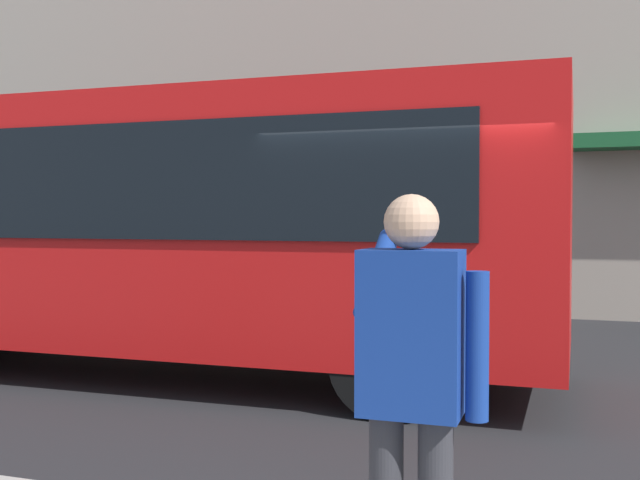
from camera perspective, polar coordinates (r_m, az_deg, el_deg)
ground_plane at (r=7.60m, az=7.68°, el=-11.66°), size 60.00×60.00×0.00m
red_bus at (r=8.72m, az=-12.74°, el=1.20°), size 9.05×2.54×3.08m
pedestrian_photographer at (r=3.07m, az=6.99°, el=-9.87°), size 0.53×0.52×1.70m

